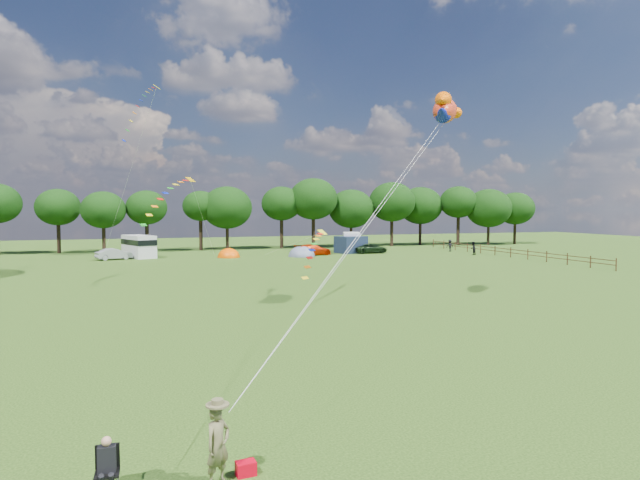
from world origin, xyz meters
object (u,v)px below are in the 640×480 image
object	(u,v)px
tent_greyblue	(302,256)
kite_flyer	(218,445)
car_d	(370,248)
campervan_d	(351,241)
fish_kite	(444,110)
car_b	(114,254)
walker_a	(473,248)
car_c	(313,250)
tent_orange	(229,257)
campervan_b	(139,246)
camp_chair	(107,459)
walker_b	(450,246)

from	to	relation	value
tent_greyblue	kite_flyer	xyz separation A→B (m)	(-16.56, -51.23, 0.81)
car_d	campervan_d	world-z (taller)	campervan_d
tent_greyblue	fish_kite	size ratio (longest dim) A/B	0.93
car_b	kite_flyer	xyz separation A→B (m)	(4.86, -53.66, 0.19)
fish_kite	walker_a	bearing A→B (deg)	0.14
car_c	tent_orange	bearing A→B (deg)	69.04
campervan_d	fish_kite	world-z (taller)	fish_kite
campervan_b	walker_a	world-z (taller)	campervan_b
car_c	kite_flyer	world-z (taller)	kite_flyer
campervan_d	walker_a	size ratio (longest dim) A/B	3.39
camp_chair	walker_b	world-z (taller)	walker_b
camp_chair	car_c	bearing A→B (deg)	69.64
kite_flyer	tent_orange	bearing A→B (deg)	45.62
tent_greyblue	fish_kite	xyz separation A→B (m)	(-1.62, -35.05, 11.35)
fish_kite	walker_b	distance (m)	43.95
car_b	camp_chair	world-z (taller)	car_b
kite_flyer	tent_greyblue	bearing A→B (deg)	36.30
tent_greyblue	kite_flyer	world-z (taller)	kite_flyer
campervan_b	walker_a	bearing A→B (deg)	-124.96
car_b	tent_orange	bearing A→B (deg)	-115.20
camp_chair	fish_kite	size ratio (longest dim) A/B	0.30
camp_chair	tent_orange	bearing A→B (deg)	80.29
tent_orange	kite_flyer	size ratio (longest dim) A/B	1.78
kite_flyer	walker_a	distance (m)	59.87
car_d	walker_b	xyz separation A→B (m)	(11.37, -0.74, 0.18)
campervan_b	fish_kite	bearing A→B (deg)	-178.63
walker_b	car_b	bearing A→B (deg)	-3.22
fish_kite	walker_b	size ratio (longest dim) A/B	2.41
walker_a	walker_b	distance (m)	5.64
campervan_b	tent_greyblue	bearing A→B (deg)	-125.46
walker_b	walker_a	bearing A→B (deg)	87.02
car_d	kite_flyer	distance (m)	59.19
tent_orange	tent_greyblue	world-z (taller)	tent_greyblue
car_c	camp_chair	world-z (taller)	car_c
car_b	campervan_b	bearing A→B (deg)	-73.75
campervan_b	tent_greyblue	xyz separation A→B (m)	(18.77, -4.46, -1.40)
fish_kite	campervan_b	bearing A→B (deg)	60.26
campervan_b	camp_chair	xyz separation A→B (m)	(0.05, -55.30, -0.72)
car_c	car_b	bearing A→B (deg)	68.61
car_b	camp_chair	size ratio (longest dim) A/B	3.13
fish_kite	walker_b	world-z (taller)	fish_kite
walker_b	car_c	bearing A→B (deg)	-1.21
walker_b	tent_greyblue	bearing A→B (deg)	1.41
car_c	campervan_b	size ratio (longest dim) A/B	0.79
kite_flyer	campervan_b	bearing A→B (deg)	56.48
car_d	fish_kite	bearing A→B (deg)	161.04
car_d	tent_greyblue	world-z (taller)	tent_greyblue
campervan_b	tent_orange	xyz separation A→B (m)	(10.18, -2.92, -1.40)
tent_greyblue	walker_b	world-z (taller)	walker_b
tent_orange	camp_chair	bearing A→B (deg)	-100.94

